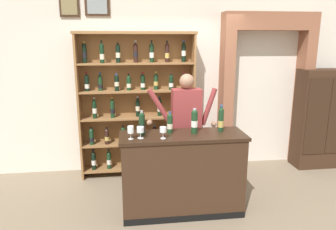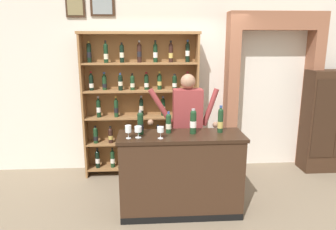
{
  "view_description": "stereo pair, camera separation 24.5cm",
  "coord_description": "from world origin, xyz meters",
  "px_view_note": "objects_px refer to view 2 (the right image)",
  "views": [
    {
      "loc": [
        -0.53,
        -3.59,
        2.14
      ],
      "look_at": [
        -0.02,
        0.33,
        1.19
      ],
      "focal_mm": 33.84,
      "sensor_mm": 36.0,
      "label": 1
    },
    {
      "loc": [
        -0.28,
        -3.61,
        2.14
      ],
      "look_at": [
        -0.02,
        0.33,
        1.19
      ],
      "focal_mm": 33.84,
      "sensor_mm": 36.0,
      "label": 2
    }
  ],
  "objects_px": {
    "shopkeeper": "(187,122)",
    "tasting_bottle_brunello": "(140,123)",
    "wine_glass_right": "(138,130)",
    "tasting_counter": "(181,174)",
    "wine_shelf": "(141,103)",
    "tasting_bottle_chianti": "(193,121)",
    "wine_glass_center": "(128,129)",
    "tasting_bottle_grappa": "(169,123)",
    "wine_glass_left": "(161,130)",
    "tasting_bottle_bianco": "(220,120)",
    "side_cabinet": "(329,121)"
  },
  "relations": [
    {
      "from": "tasting_counter",
      "to": "wine_glass_center",
      "type": "height_order",
      "value": "wine_glass_center"
    },
    {
      "from": "shopkeeper",
      "to": "tasting_bottle_grappa",
      "type": "relative_size",
      "value": 6.34
    },
    {
      "from": "side_cabinet",
      "to": "wine_glass_left",
      "type": "bearing_deg",
      "value": -154.74
    },
    {
      "from": "tasting_bottle_grappa",
      "to": "tasting_bottle_bianco",
      "type": "distance_m",
      "value": 0.63
    },
    {
      "from": "wine_shelf",
      "to": "tasting_bottle_bianco",
      "type": "height_order",
      "value": "wine_shelf"
    },
    {
      "from": "side_cabinet",
      "to": "tasting_bottle_brunello",
      "type": "relative_size",
      "value": 5.62
    },
    {
      "from": "tasting_bottle_chianti",
      "to": "wine_glass_center",
      "type": "height_order",
      "value": "tasting_bottle_chianti"
    },
    {
      "from": "shopkeeper",
      "to": "wine_shelf",
      "type": "bearing_deg",
      "value": 132.36
    },
    {
      "from": "tasting_bottle_brunello",
      "to": "tasting_bottle_chianti",
      "type": "distance_m",
      "value": 0.63
    },
    {
      "from": "tasting_bottle_brunello",
      "to": "tasting_bottle_grappa",
      "type": "distance_m",
      "value": 0.34
    },
    {
      "from": "tasting_bottle_brunello",
      "to": "tasting_bottle_chianti",
      "type": "height_order",
      "value": "tasting_bottle_chianti"
    },
    {
      "from": "side_cabinet",
      "to": "wine_glass_right",
      "type": "relative_size",
      "value": 12.13
    },
    {
      "from": "shopkeeper",
      "to": "wine_glass_left",
      "type": "distance_m",
      "value": 0.79
    },
    {
      "from": "wine_glass_center",
      "to": "wine_glass_left",
      "type": "relative_size",
      "value": 1.12
    },
    {
      "from": "wine_shelf",
      "to": "tasting_bottle_chianti",
      "type": "height_order",
      "value": "wine_shelf"
    },
    {
      "from": "tasting_bottle_brunello",
      "to": "wine_glass_center",
      "type": "xyz_separation_m",
      "value": [
        -0.14,
        -0.16,
        -0.03
      ]
    },
    {
      "from": "side_cabinet",
      "to": "tasting_bottle_grappa",
      "type": "distance_m",
      "value": 2.95
    },
    {
      "from": "tasting_counter",
      "to": "shopkeeper",
      "type": "distance_m",
      "value": 0.77
    },
    {
      "from": "tasting_bottle_bianco",
      "to": "wine_glass_center",
      "type": "height_order",
      "value": "tasting_bottle_bianco"
    },
    {
      "from": "tasting_bottle_grappa",
      "to": "tasting_bottle_bianco",
      "type": "height_order",
      "value": "tasting_bottle_bianco"
    },
    {
      "from": "tasting_counter",
      "to": "wine_glass_left",
      "type": "distance_m",
      "value": 0.68
    },
    {
      "from": "wine_glass_center",
      "to": "tasting_bottle_brunello",
      "type": "bearing_deg",
      "value": 50.07
    },
    {
      "from": "tasting_counter",
      "to": "tasting_bottle_brunello",
      "type": "xyz_separation_m",
      "value": [
        -0.48,
        0.06,
        0.65
      ]
    },
    {
      "from": "tasting_bottle_bianco",
      "to": "wine_glass_left",
      "type": "height_order",
      "value": "tasting_bottle_bianco"
    },
    {
      "from": "shopkeeper",
      "to": "tasting_bottle_brunello",
      "type": "bearing_deg",
      "value": -142.18
    },
    {
      "from": "tasting_bottle_bianco",
      "to": "wine_glass_left",
      "type": "bearing_deg",
      "value": -164.89
    },
    {
      "from": "tasting_bottle_brunello",
      "to": "wine_glass_right",
      "type": "height_order",
      "value": "tasting_bottle_brunello"
    },
    {
      "from": "shopkeeper",
      "to": "tasting_bottle_brunello",
      "type": "xyz_separation_m",
      "value": [
        -0.63,
        -0.49,
        0.12
      ]
    },
    {
      "from": "wine_shelf",
      "to": "wine_glass_center",
      "type": "distance_m",
      "value": 1.36
    },
    {
      "from": "tasting_counter",
      "to": "tasting_bottle_bianco",
      "type": "xyz_separation_m",
      "value": [
        0.49,
        0.07,
        0.66
      ]
    },
    {
      "from": "tasting_bottle_brunello",
      "to": "tasting_bottle_chianti",
      "type": "relative_size",
      "value": 0.96
    },
    {
      "from": "tasting_bottle_bianco",
      "to": "wine_glass_right",
      "type": "relative_size",
      "value": 2.46
    },
    {
      "from": "wine_glass_left",
      "to": "tasting_bottle_brunello",
      "type": "bearing_deg",
      "value": 140.47
    },
    {
      "from": "wine_glass_right",
      "to": "wine_glass_center",
      "type": "distance_m",
      "value": 0.11
    },
    {
      "from": "tasting_bottle_bianco",
      "to": "wine_glass_left",
      "type": "xyz_separation_m",
      "value": [
        -0.74,
        -0.2,
        -0.05
      ]
    },
    {
      "from": "wine_shelf",
      "to": "side_cabinet",
      "type": "distance_m",
      "value": 3.09
    },
    {
      "from": "wine_shelf",
      "to": "wine_glass_right",
      "type": "height_order",
      "value": "wine_shelf"
    },
    {
      "from": "tasting_bottle_grappa",
      "to": "shopkeeper",
      "type": "bearing_deg",
      "value": 58.17
    },
    {
      "from": "tasting_bottle_bianco",
      "to": "tasting_bottle_chianti",
      "type": "bearing_deg",
      "value": -174.97
    },
    {
      "from": "tasting_counter",
      "to": "wine_glass_left",
      "type": "relative_size",
      "value": 10.94
    },
    {
      "from": "wine_shelf",
      "to": "tasting_counter",
      "type": "xyz_separation_m",
      "value": [
        0.5,
        -1.25,
        -0.66
      ]
    },
    {
      "from": "tasting_bottle_brunello",
      "to": "tasting_bottle_bianco",
      "type": "height_order",
      "value": "tasting_bottle_bianco"
    },
    {
      "from": "tasting_counter",
      "to": "wine_glass_left",
      "type": "xyz_separation_m",
      "value": [
        -0.25,
        -0.13,
        0.61
      ]
    },
    {
      "from": "tasting_counter",
      "to": "wine_glass_left",
      "type": "height_order",
      "value": "wine_glass_left"
    },
    {
      "from": "shopkeeper",
      "to": "tasting_bottle_chianti",
      "type": "height_order",
      "value": "shopkeeper"
    },
    {
      "from": "tasting_counter",
      "to": "wine_shelf",
      "type": "bearing_deg",
      "value": 111.87
    },
    {
      "from": "tasting_bottle_grappa",
      "to": "tasting_bottle_chianti",
      "type": "xyz_separation_m",
      "value": [
        0.29,
        -0.04,
        0.03
      ]
    },
    {
      "from": "shopkeeper",
      "to": "wine_glass_right",
      "type": "distance_m",
      "value": 0.91
    },
    {
      "from": "tasting_bottle_bianco",
      "to": "shopkeeper",
      "type": "bearing_deg",
      "value": 125.76
    },
    {
      "from": "wine_shelf",
      "to": "tasting_bottle_brunello",
      "type": "bearing_deg",
      "value": -89.19
    }
  ]
}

